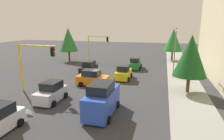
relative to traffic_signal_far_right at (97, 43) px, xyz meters
The scene contains 15 objects.
ground_plane 15.54m from the traffic_signal_far_right, 21.89° to the left, with size 120.00×120.00×0.00m, color #353538.
sidewalk_kerb 18.82m from the traffic_signal_far_right, 60.83° to the left, with size 80.00×4.00×0.15m, color gray.
lane_arrow_near 25.92m from the traffic_signal_far_right, ahead, with size 2.40×1.10×1.10m.
traffic_signal_far_right is the anchor object (origin of this frame).
traffic_signal_near_right 20.00m from the traffic_signal_far_right, ahead, with size 0.36×4.59×5.36m.
street_lamp_curbside 18.11m from the traffic_signal_far_right, 54.98° to the left, with size 2.15×0.28×7.00m.
tree_opposite_side 5.78m from the traffic_signal_far_right, 69.59° to the right, with size 3.73×3.73×6.80m.
tree_roadside_far 15.66m from the traffic_signal_far_right, 104.81° to the left, with size 3.64×3.64×6.62m.
tree_roadside_near 22.72m from the traffic_signal_far_right, 45.22° to the left, with size 3.52×3.52×6.40m.
delivery_van_blue 24.81m from the traffic_signal_far_right, 20.43° to the left, with size 4.80×2.22×2.77m.
car_orange 17.01m from the traffic_signal_far_right, 17.43° to the left, with size 2.00×3.90×1.98m.
car_silver 22.21m from the traffic_signal_far_right, ahead, with size 3.62×2.11×1.98m.
car_yellow 14.96m from the traffic_signal_far_right, 33.81° to the left, with size 3.71×2.01×1.98m.
car_green 10.70m from the traffic_signal_far_right, 58.48° to the left, with size 3.96×1.96×1.98m.
car_black 11.36m from the traffic_signal_far_right, 12.77° to the left, with size 3.94×1.98×1.98m.
Camera 1 is at (23.35, 7.69, 7.32)m, focal length 30.64 mm.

